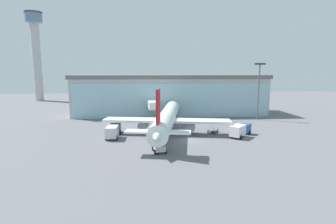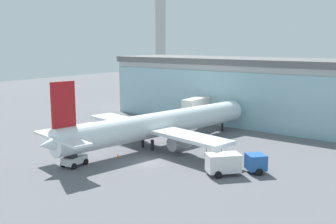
{
  "view_description": "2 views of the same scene",
  "coord_description": "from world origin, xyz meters",
  "px_view_note": "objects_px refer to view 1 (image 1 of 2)",
  "views": [
    {
      "loc": [
        -10.27,
        -51.08,
        14.13
      ],
      "look_at": [
        -3.64,
        8.25,
        4.71
      ],
      "focal_mm": 28.0,
      "sensor_mm": 36.0,
      "label": 1
    },
    {
      "loc": [
        31.75,
        -39.66,
        15.8
      ],
      "look_at": [
        -3.93,
        10.02,
        5.06
      ],
      "focal_mm": 42.0,
      "sensor_mm": 36.0,
      "label": 2
    }
  ],
  "objects_px": {
    "fuel_truck": "(240,130)",
    "airplane": "(167,118)",
    "baggage_cart": "(213,130)",
    "apron_light_mast": "(259,86)",
    "pushback_tug": "(159,147)",
    "control_tower": "(36,48)",
    "jet_bridge": "(151,104)",
    "safety_cone_nose": "(167,141)",
    "catering_truck": "(113,131)",
    "safety_cone_wingtip": "(105,135)"
  },
  "relations": [
    {
      "from": "fuel_truck",
      "to": "airplane",
      "type": "bearing_deg",
      "value": 114.69
    },
    {
      "from": "airplane",
      "to": "baggage_cart",
      "type": "distance_m",
      "value": 11.05
    },
    {
      "from": "apron_light_mast",
      "to": "airplane",
      "type": "bearing_deg",
      "value": -154.45
    },
    {
      "from": "apron_light_mast",
      "to": "pushback_tug",
      "type": "relative_size",
      "value": 4.83
    },
    {
      "from": "control_tower",
      "to": "pushback_tug",
      "type": "height_order",
      "value": "control_tower"
    },
    {
      "from": "jet_bridge",
      "to": "safety_cone_nose",
      "type": "relative_size",
      "value": 25.2
    },
    {
      "from": "catering_truck",
      "to": "safety_cone_wingtip",
      "type": "xyz_separation_m",
      "value": [
        -1.92,
        1.53,
        -1.19
      ]
    },
    {
      "from": "jet_bridge",
      "to": "pushback_tug",
      "type": "distance_m",
      "value": 33.14
    },
    {
      "from": "jet_bridge",
      "to": "airplane",
      "type": "bearing_deg",
      "value": -174.74
    },
    {
      "from": "control_tower",
      "to": "baggage_cart",
      "type": "xyz_separation_m",
      "value": [
        64.21,
        -73.17,
        -23.97
      ]
    },
    {
      "from": "apron_light_mast",
      "to": "airplane",
      "type": "height_order",
      "value": "apron_light_mast"
    },
    {
      "from": "apron_light_mast",
      "to": "catering_truck",
      "type": "xyz_separation_m",
      "value": [
        -39.89,
        -16.23,
        -8.38
      ]
    },
    {
      "from": "jet_bridge",
      "to": "baggage_cart",
      "type": "distance_m",
      "value": 23.91
    },
    {
      "from": "control_tower",
      "to": "fuel_truck",
      "type": "distance_m",
      "value": 106.26
    },
    {
      "from": "apron_light_mast",
      "to": "pushback_tug",
      "type": "bearing_deg",
      "value": -138.07
    },
    {
      "from": "pushback_tug",
      "to": "jet_bridge",
      "type": "bearing_deg",
      "value": -6.52
    },
    {
      "from": "safety_cone_wingtip",
      "to": "apron_light_mast",
      "type": "bearing_deg",
      "value": 19.37
    },
    {
      "from": "jet_bridge",
      "to": "apron_light_mast",
      "type": "height_order",
      "value": "apron_light_mast"
    },
    {
      "from": "jet_bridge",
      "to": "pushback_tug",
      "type": "bearing_deg",
      "value": 176.6
    },
    {
      "from": "apron_light_mast",
      "to": "airplane",
      "type": "relative_size",
      "value": 0.42
    },
    {
      "from": "control_tower",
      "to": "apron_light_mast",
      "type": "height_order",
      "value": "control_tower"
    },
    {
      "from": "pushback_tug",
      "to": "safety_cone_wingtip",
      "type": "relative_size",
      "value": 6.14
    },
    {
      "from": "jet_bridge",
      "to": "airplane",
      "type": "height_order",
      "value": "airplane"
    },
    {
      "from": "baggage_cart",
      "to": "jet_bridge",
      "type": "bearing_deg",
      "value": -106.28
    },
    {
      "from": "control_tower",
      "to": "baggage_cart",
      "type": "relative_size",
      "value": 12.8
    },
    {
      "from": "apron_light_mast",
      "to": "fuel_truck",
      "type": "bearing_deg",
      "value": -124.13
    },
    {
      "from": "jet_bridge",
      "to": "fuel_truck",
      "type": "height_order",
      "value": "jet_bridge"
    },
    {
      "from": "control_tower",
      "to": "pushback_tug",
      "type": "distance_m",
      "value": 103.12
    },
    {
      "from": "control_tower",
      "to": "safety_cone_nose",
      "type": "relative_size",
      "value": 74.05
    },
    {
      "from": "fuel_truck",
      "to": "safety_cone_wingtip",
      "type": "distance_m",
      "value": 29.55
    },
    {
      "from": "baggage_cart",
      "to": "catering_truck",
      "type": "bearing_deg",
      "value": -45.72
    },
    {
      "from": "safety_cone_wingtip",
      "to": "control_tower",
      "type": "bearing_deg",
      "value": 118.36
    },
    {
      "from": "fuel_truck",
      "to": "pushback_tug",
      "type": "distance_m",
      "value": 20.55
    },
    {
      "from": "baggage_cart",
      "to": "pushback_tug",
      "type": "relative_size",
      "value": 0.94
    },
    {
      "from": "pushback_tug",
      "to": "apron_light_mast",
      "type": "bearing_deg",
      "value": -54.33
    },
    {
      "from": "pushback_tug",
      "to": "safety_cone_wingtip",
      "type": "xyz_separation_m",
      "value": [
        -10.93,
        13.04,
        -0.7
      ]
    },
    {
      "from": "safety_cone_nose",
      "to": "airplane",
      "type": "bearing_deg",
      "value": 83.66
    },
    {
      "from": "pushback_tug",
      "to": "safety_cone_nose",
      "type": "relative_size",
      "value": 6.14
    },
    {
      "from": "catering_truck",
      "to": "pushback_tug",
      "type": "xyz_separation_m",
      "value": [
        9.01,
        -11.52,
        -0.49
      ]
    },
    {
      "from": "control_tower",
      "to": "baggage_cart",
      "type": "height_order",
      "value": "control_tower"
    },
    {
      "from": "airplane",
      "to": "fuel_truck",
      "type": "xyz_separation_m",
      "value": [
        15.45,
        -5.12,
        -1.95
      ]
    },
    {
      "from": "catering_truck",
      "to": "safety_cone_nose",
      "type": "bearing_deg",
      "value": -111.58
    },
    {
      "from": "control_tower",
      "to": "catering_truck",
      "type": "bearing_deg",
      "value": -60.99
    },
    {
      "from": "control_tower",
      "to": "safety_cone_wingtip",
      "type": "xyz_separation_m",
      "value": [
        39.75,
        -73.64,
        -24.2
      ]
    },
    {
      "from": "airplane",
      "to": "safety_cone_wingtip",
      "type": "bearing_deg",
      "value": 106.97
    },
    {
      "from": "apron_light_mast",
      "to": "airplane",
      "type": "distance_m",
      "value": 31.68
    },
    {
      "from": "jet_bridge",
      "to": "catering_truck",
      "type": "bearing_deg",
      "value": 153.75
    },
    {
      "from": "control_tower",
      "to": "airplane",
      "type": "distance_m",
      "value": 92.43
    },
    {
      "from": "airplane",
      "to": "fuel_truck",
      "type": "relative_size",
      "value": 5.74
    },
    {
      "from": "airplane",
      "to": "safety_cone_nose",
      "type": "xyz_separation_m",
      "value": [
        -0.91,
        -8.14,
        -3.15
      ]
    }
  ]
}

